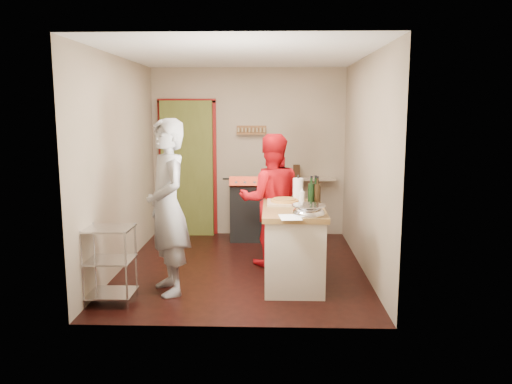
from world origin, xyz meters
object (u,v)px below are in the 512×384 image
island (294,243)px  person_red (271,200)px  person_stripe (168,207)px  stove (251,210)px  wire_shelving (110,261)px

island → person_red: (-0.26, 0.72, 0.37)m
person_stripe → island: bearing=76.1°
person_stripe → person_red: bearing=106.2°
stove → island: (0.57, -1.98, 0.02)m
island → person_stripe: 1.47m
island → person_red: size_ratio=0.76×
wire_shelving → person_red: size_ratio=0.48×
stove → person_red: person_red is taller
wire_shelving → island: size_ratio=0.63×
person_stripe → person_red: person_stripe is taller
wire_shelving → person_red: 2.17m
stove → wire_shelving: (-1.33, -2.62, -0.01)m
wire_shelving → island: island is taller
wire_shelving → stove: bearing=63.1°
stove → person_red: (0.31, -1.26, 0.38)m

